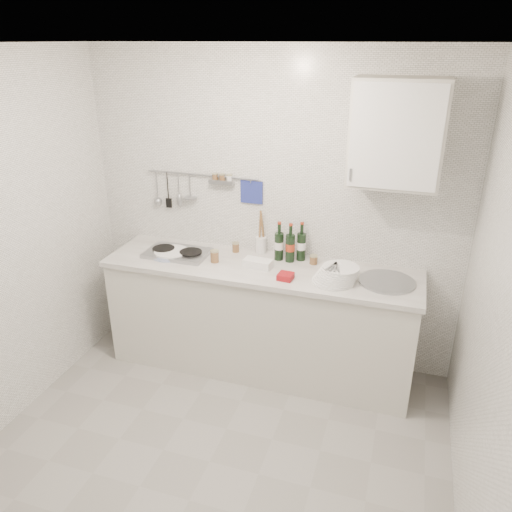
{
  "coord_description": "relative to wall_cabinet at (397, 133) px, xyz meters",
  "views": [
    {
      "loc": [
        1.02,
        -2.22,
        2.52
      ],
      "look_at": [
        0.03,
        0.9,
        1.09
      ],
      "focal_mm": 35.0,
      "sensor_mm": 36.0,
      "label": 1
    }
  ],
  "objects": [
    {
      "name": "back_wall",
      "position": [
        -0.9,
        0.18,
        -0.7
      ],
      "size": [
        3.0,
        0.02,
        2.5
      ],
      "primitive_type": "cube",
      "color": "silver",
      "rests_on": "floor"
    },
    {
      "name": "ceiling",
      "position": [
        -0.9,
        -1.22,
        0.55
      ],
      "size": [
        3.0,
        3.0,
        0.0
      ],
      "primitive_type": "plane",
      "rotation": [
        3.14,
        0.0,
        0.0
      ],
      "color": "silver",
      "rests_on": "back_wall"
    },
    {
      "name": "floor",
      "position": [
        -0.9,
        -1.22,
        -1.95
      ],
      "size": [
        3.0,
        3.0,
        0.0
      ],
      "primitive_type": "plane",
      "color": "gray",
      "rests_on": "ground"
    },
    {
      "name": "butter_dish",
      "position": [
        -0.91,
        -0.15,
        -1.0
      ],
      "size": [
        0.22,
        0.12,
        0.06
      ],
      "primitive_type": "cube",
      "rotation": [
        0.0,
        0.0,
        -0.08
      ],
      "color": "white",
      "rests_on": "counter"
    },
    {
      "name": "jar_c",
      "position": [
        -0.29,
        -0.08,
        -0.99
      ],
      "size": [
        0.06,
        0.06,
        0.08
      ],
      "rotation": [
        0.0,
        0.0,
        0.17
      ],
      "color": "brown",
      "rests_on": "counter"
    },
    {
      "name": "wall_cabinet",
      "position": [
        0.0,
        0.0,
        0.0
      ],
      "size": [
        0.6,
        0.38,
        0.7
      ],
      "color": "beige",
      "rests_on": "back_wall"
    },
    {
      "name": "wall_right",
      "position": [
        0.6,
        -1.22,
        -0.7
      ],
      "size": [
        0.02,
        2.8,
        2.5
      ],
      "primitive_type": "cube",
      "color": "silver",
      "rests_on": "floor"
    },
    {
      "name": "jar_d",
      "position": [
        -1.26,
        -0.16,
        -0.98
      ],
      "size": [
        0.07,
        0.07,
        0.1
      ],
      "rotation": [
        0.0,
        0.0,
        -0.22
      ],
      "color": "brown",
      "rests_on": "counter"
    },
    {
      "name": "wine_bottles",
      "position": [
        -0.71,
        0.05,
        -0.87
      ],
      "size": [
        0.24,
        0.13,
        0.31
      ],
      "rotation": [
        0.0,
        0.0,
        0.27
      ],
      "color": "black",
      "rests_on": "counter"
    },
    {
      "name": "strawberry_punnet",
      "position": [
        -0.66,
        -0.29,
        -1.01
      ],
      "size": [
        0.11,
        0.11,
        0.04
      ],
      "primitive_type": "cube",
      "rotation": [
        0.0,
        0.0,
        -0.08
      ],
      "color": "#A2121B",
      "rests_on": "counter"
    },
    {
      "name": "jar_b",
      "position": [
        -0.52,
        0.04,
        -0.99
      ],
      "size": [
        0.06,
        0.06,
        0.07
      ],
      "rotation": [
        0.0,
        0.0,
        0.17
      ],
      "color": "brown",
      "rests_on": "counter"
    },
    {
      "name": "plate_stack_hob",
      "position": [
        -1.65,
        -0.15,
        -1.01
      ],
      "size": [
        0.29,
        0.29,
        0.04
      ],
      "rotation": [
        0.0,
        0.0,
        0.03
      ],
      "color": "#5374BD",
      "rests_on": "counter"
    },
    {
      "name": "wall_rail",
      "position": [
        -1.5,
        0.15,
        -0.52
      ],
      "size": [
        0.98,
        0.09,
        0.34
      ],
      "color": "#93969B",
      "rests_on": "back_wall"
    },
    {
      "name": "jar_a",
      "position": [
        -1.17,
        0.08,
        -0.99
      ],
      "size": [
        0.06,
        0.06,
        0.08
      ],
      "rotation": [
        0.0,
        0.0,
        -0.01
      ],
      "color": "brown",
      "rests_on": "counter"
    },
    {
      "name": "plate_stack_sink",
      "position": [
        -0.3,
        -0.21,
        -0.98
      ],
      "size": [
        0.33,
        0.31,
        0.12
      ],
      "rotation": [
        0.0,
        0.0,
        -0.03
      ],
      "color": "white",
      "rests_on": "counter"
    },
    {
      "name": "utensil_crock",
      "position": [
        -0.97,
        0.13,
        -0.94
      ],
      "size": [
        0.09,
        0.09,
        0.36
      ],
      "rotation": [
        0.0,
        0.0,
        -0.34
      ],
      "color": "white",
      "rests_on": "counter"
    },
    {
      "name": "counter",
      "position": [
        -0.89,
        -0.12,
        -1.52
      ],
      "size": [
        2.44,
        0.64,
        0.96
      ],
      "color": "beige",
      "rests_on": "floor"
    }
  ]
}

